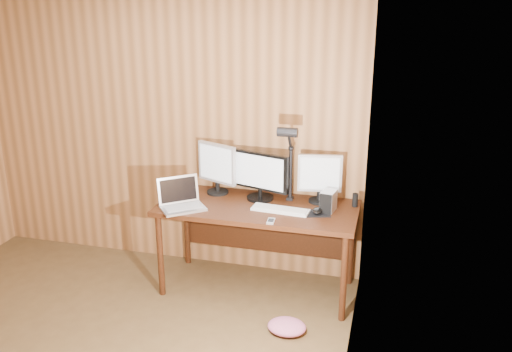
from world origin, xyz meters
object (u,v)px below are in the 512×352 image
at_px(keyboard, 280,210).
at_px(desk_lamp, 289,153).
at_px(phone, 271,221).
at_px(monitor_right, 320,177).
at_px(hard_drive, 328,201).
at_px(desk, 260,216).
at_px(mouse, 317,211).
at_px(laptop, 181,200).
at_px(speaker, 355,200).
at_px(monitor_center, 260,175).
at_px(monitor_left, 217,167).

distance_m(keyboard, desk_lamp, 0.45).
height_order(keyboard, phone, keyboard).
height_order(monitor_right, phone, monitor_right).
bearing_deg(hard_drive, keyboard, -153.98).
bearing_deg(monitor_right, desk, -172.47).
relative_size(desk, mouse, 13.63).
distance_m(keyboard, mouse, 0.29).
xyz_separation_m(mouse, hard_drive, (0.07, 0.08, 0.06)).
height_order(laptop, hard_drive, laptop).
height_order(phone, desk_lamp, desk_lamp).
relative_size(monitor_right, phone, 3.68).
height_order(mouse, desk_lamp, desk_lamp).
distance_m(desk, mouse, 0.52).
xyz_separation_m(laptop, phone, (0.76, -0.10, -0.05)).
height_order(mouse, speaker, speaker).
distance_m(laptop, desk_lamp, 0.94).
relative_size(mouse, speaker, 1.07).
height_order(monitor_center, monitor_right, monitor_right).
xyz_separation_m(phone, speaker, (0.58, 0.47, 0.05)).
relative_size(speaker, desk_lamp, 0.16).
height_order(desk, speaker, speaker).
distance_m(desk, keyboard, 0.27).
bearing_deg(hard_drive, mouse, -121.02).
xyz_separation_m(monitor_center, speaker, (0.78, 0.03, -0.15)).
distance_m(desk, monitor_left, 0.56).
bearing_deg(hard_drive, laptop, -158.33).
distance_m(monitor_left, mouse, 0.95).
height_order(desk, monitor_right, monitor_right).
bearing_deg(desk_lamp, keyboard, -94.15).
relative_size(desk, monitor_right, 3.98).
xyz_separation_m(speaker, desk_lamp, (-0.53, -0.07, 0.37)).
height_order(monitor_left, laptop, monitor_left).
height_order(monitor_center, keyboard, monitor_center).
distance_m(desk, desk_lamp, 0.59).
xyz_separation_m(desk, laptop, (-0.58, -0.25, 0.18)).
height_order(speaker, desk_lamp, desk_lamp).
xyz_separation_m(monitor_left, mouse, (0.90, -0.24, -0.21)).
xyz_separation_m(monitor_left, desk_lamp, (0.63, -0.08, 0.19)).
relative_size(monitor_center, phone, 4.53).
relative_size(laptop, desk_lamp, 0.61).
height_order(monitor_center, speaker, monitor_center).
distance_m(mouse, speaker, 0.35).
bearing_deg(speaker, desk, -171.31).
relative_size(monitor_center, keyboard, 1.07).
bearing_deg(speaker, phone, -140.68).
relative_size(keyboard, phone, 4.23).
bearing_deg(monitor_right, monitor_left, 171.61).
xyz_separation_m(desk, keyboard, (0.20, -0.13, 0.13)).
distance_m(monitor_center, laptop, 0.67).
xyz_separation_m(desk, monitor_left, (-0.41, 0.13, 0.36)).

